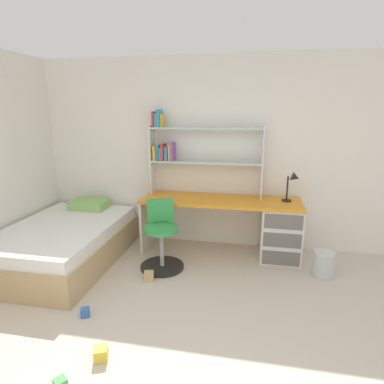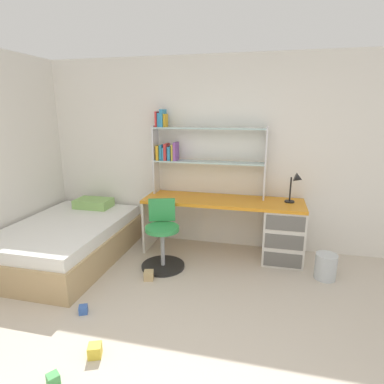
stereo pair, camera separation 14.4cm
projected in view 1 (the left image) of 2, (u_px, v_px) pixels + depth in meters
The scene contains 11 objects.
room_shell at pixel (77, 171), 3.13m from camera, with size 6.08×6.56×2.53m.
desk at pixel (263, 225), 4.05m from camera, with size 2.03×0.59×0.74m.
bookshelf_hutch at pixel (190, 148), 4.17m from camera, with size 1.48×0.22×1.12m.
desk_lamp at pixel (293, 182), 3.89m from camera, with size 0.20×0.17×0.38m.
swivel_chair at pixel (162, 242), 3.79m from camera, with size 0.52×0.52×0.81m.
bed_platform at pixel (64, 243), 3.95m from camera, with size 1.26×1.86×0.60m.
waste_bin at pixel (323, 264), 3.62m from camera, with size 0.24×0.24×0.29m, color silver.
toy_block_blue_0 at pixel (85, 312), 2.92m from camera, with size 0.08×0.08×0.08m, color #3860B7.
toy_block_green_1 at pixel (60, 384), 2.16m from camera, with size 0.08×0.08×0.08m, color #479E51.
toy_block_yellow_2 at pixel (101, 354), 2.41m from camera, with size 0.10×0.10×0.10m, color gold.
toy_block_natural_3 at pixel (149, 276), 3.53m from camera, with size 0.10×0.10×0.10m, color tan.
Camera 1 is at (0.37, -1.46, 1.84)m, focal length 29.75 mm.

